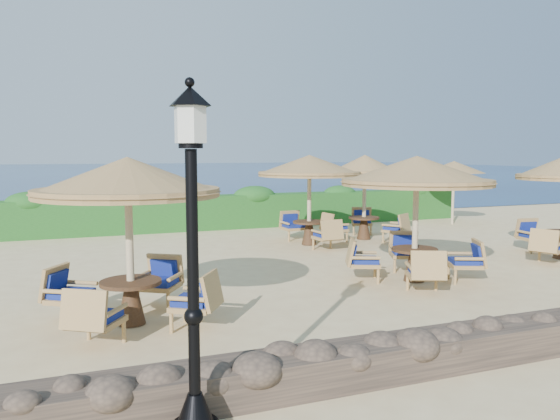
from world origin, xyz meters
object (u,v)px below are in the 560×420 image
at_px(extra_parasol, 454,167).
at_px(cafe_set_4, 364,184).
at_px(cafe_set_0, 129,209).
at_px(lamp_post, 193,279).
at_px(cafe_set_1, 416,192).
at_px(cafe_set_3, 309,176).

height_order(extra_parasol, cafe_set_4, cafe_set_4).
bearing_deg(extra_parasol, cafe_set_0, -147.36).
xyz_separation_m(lamp_post, extra_parasol, (12.60, 12.00, 0.62)).
bearing_deg(cafe_set_1, cafe_set_0, -171.86).
bearing_deg(extra_parasol, cafe_set_3, -161.67).
xyz_separation_m(extra_parasol, cafe_set_0, (-12.78, -8.19, -0.33)).
bearing_deg(cafe_set_0, cafe_set_4, 38.55).
bearing_deg(lamp_post, cafe_set_0, 92.77).
height_order(cafe_set_0, cafe_set_3, same).
bearing_deg(cafe_set_1, cafe_set_4, 70.84).
bearing_deg(cafe_set_4, extra_parasol, 21.70).
bearing_deg(extra_parasol, lamp_post, -136.40).
height_order(lamp_post, cafe_set_4, lamp_post).
bearing_deg(cafe_set_3, lamp_post, -119.83).
xyz_separation_m(lamp_post, cafe_set_4, (7.59, 10.00, 0.19)).
distance_m(lamp_post, cafe_set_0, 3.83).
height_order(cafe_set_1, cafe_set_3, same).
xyz_separation_m(extra_parasol, cafe_set_1, (-6.87, -7.34, -0.26)).
height_order(extra_parasol, cafe_set_3, cafe_set_3).
bearing_deg(cafe_set_3, cafe_set_1, -87.84).
distance_m(lamp_post, cafe_set_4, 12.56).
xyz_separation_m(cafe_set_0, cafe_set_3, (5.72, 5.85, 0.21)).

